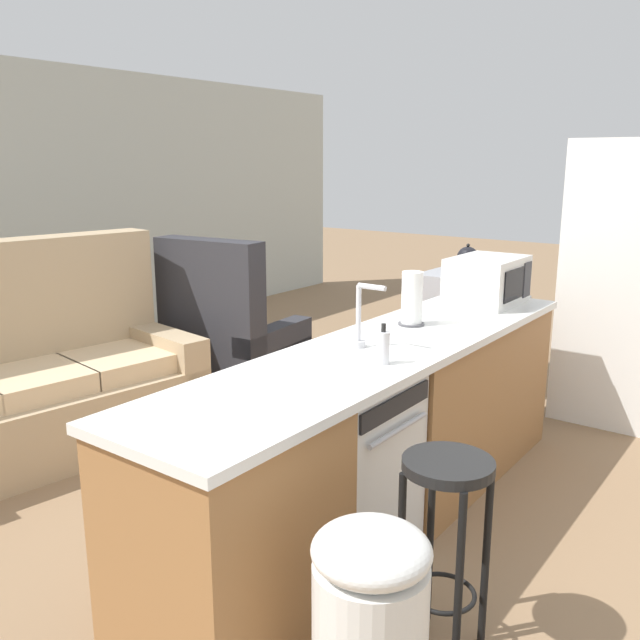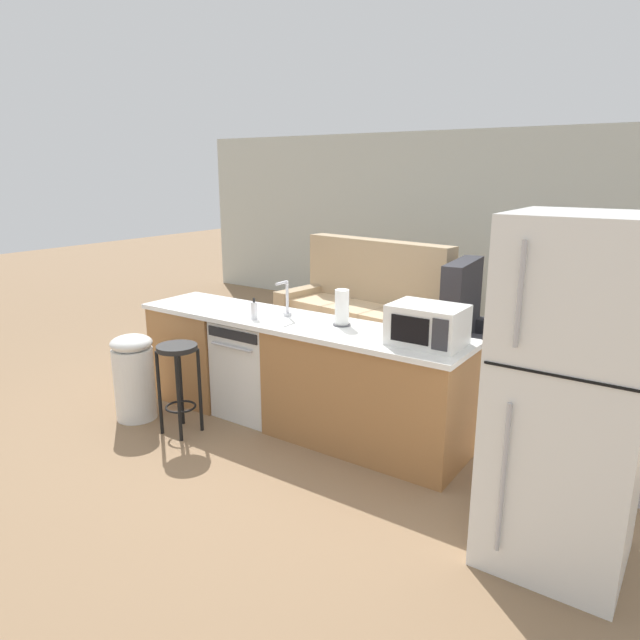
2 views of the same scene
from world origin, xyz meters
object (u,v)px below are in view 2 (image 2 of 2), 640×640
Objects in this scene: stove_range at (596,412)px; paper_towel_roll at (342,308)px; kettle at (637,338)px; dishwasher at (257,367)px; armchair at (478,346)px; trash_bin at (134,376)px; soap_bottle at (254,310)px; bar_stool at (178,370)px; microwave at (427,325)px; couch at (365,315)px; refrigerator at (569,397)px.

stove_range is 3.19× the size of paper_towel_roll.
stove_range is 4.39× the size of kettle.
armchair reaches higher than dishwasher.
kettle reaches higher than trash_bin.
dishwasher is 2.66m from stove_range.
stove_range is at bearing 19.95° from trash_bin.
paper_towel_roll is at bearing -165.68° from stove_range.
bar_stool is (-0.38, -0.50, -0.44)m from soap_bottle.
trash_bin is (-3.56, -1.36, -0.61)m from kettle.
dishwasher is 1.04m from trash_bin.
armchair reaches higher than microwave.
armchair reaches higher than trash_bin.
paper_towel_roll is 1.38× the size of kettle.
couch is 1.52m from armchair.
soap_bottle is (-1.44, -0.15, -0.07)m from microwave.
refrigerator is 3.44m from trash_bin.
microwave is at bearing 6.12° from soap_bottle.
bar_stool is at bearing -127.08° from soap_bottle.
stove_range is 3.10m from bar_stool.
couch reaches higher than armchair.
paper_towel_roll reaches higher than soap_bottle.
microwave is at bearing 19.80° from bar_stool.
dishwasher is 0.45× the size of refrigerator.
refrigerator is at bearing -97.83° from kettle.
paper_towel_roll is at bearing 6.39° from dishwasher.
bar_stool is at bearing 2.92° from trash_bin.
stove_range is at bearing -142.29° from kettle.
stove_range is 1.32m from microwave.
microwave is at bearing -152.20° from stove_range.
microwave is 1.77× the size of paper_towel_roll.
kettle is at bearing 23.78° from bar_stool.
couch is at bearing 95.25° from dishwasher.
kettle is (2.65, 0.83, 0.01)m from soap_bottle.
soap_bottle is at bearing -162.51° from kettle.
refrigerator is 3.75× the size of microwave.
kettle is at bearing 13.78° from dishwasher.
refrigerator is 1.91m from paper_towel_roll.
armchair is (-1.31, 1.35, -0.10)m from stove_range.
paper_towel_roll is 2.42m from couch.
kettle is (1.21, 0.68, -0.05)m from microwave.
armchair reaches higher than bar_stool.
trash_bin is (-0.53, -0.03, -0.16)m from bar_stool.
paper_towel_roll is (-1.80, -0.46, 0.59)m from stove_range.
refrigerator is 3.96m from couch.
refrigerator is 2.51m from soap_bottle.
stove_range is 1.22× the size of bar_stool.
soap_bottle is (0.12, -0.16, 0.55)m from dishwasher.
kettle is at bearing 37.71° from stove_range.
kettle is at bearing 29.31° from microwave.
soap_bottle is 0.86× the size of kettle.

